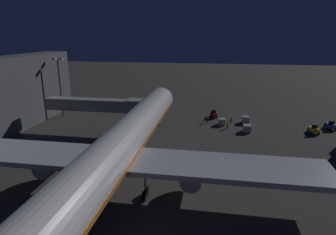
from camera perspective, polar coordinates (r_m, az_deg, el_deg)
name	(u,v)px	position (r m, az deg, el deg)	size (l,w,h in m)	color
ground_plane	(141,153)	(51.33, -5.42, -7.10)	(320.00, 320.00, 0.00)	#383533
airliner_at_gate	(115,153)	(38.35, -10.36, -6.84)	(53.69, 69.25, 20.08)	silver
jet_bridge	(101,105)	(63.52, -13.09, 2.40)	(21.54, 3.40, 7.05)	#9E9E99
apron_floodlight_mast	(60,82)	(76.31, -20.64, 6.55)	(2.90, 0.50, 14.74)	#59595E
pushback_tug	(314,129)	(68.35, 26.87, -2.13)	(1.86, 2.57, 1.95)	yellow
baggage_tug_spare	(214,114)	(73.34, 9.01, 0.65)	(1.86, 2.62, 1.95)	maroon
baggage_tug_lead	(330,125)	(73.03, 29.44, -1.38)	(1.86, 2.74, 1.95)	#234C9E
baggage_container_near_belt	(222,122)	(67.69, 10.60, -0.81)	(1.57, 1.62, 1.44)	#B7BABF
baggage_container_far_row	(245,120)	(70.36, 15.08, -0.39)	(1.62, 1.75, 1.56)	#B7BABF
baggage_container_spare	(247,128)	(64.14, 15.38, -2.07)	(1.66, 1.72, 1.49)	#B7BABF
ground_crew_near_nose_gear	(231,118)	(69.74, 12.41, -0.19)	(0.40, 0.40, 1.77)	black
ground_crew_by_belt_loader	(228,124)	(65.35, 11.74, -1.30)	(0.40, 0.40, 1.71)	black
ground_crew_marshaller_fwd	(208,118)	(68.70, 7.90, -0.15)	(0.40, 0.40, 1.88)	black
traffic_cone_nose_port	(171,119)	(70.42, 0.70, -0.23)	(0.36, 0.36, 0.55)	orange
traffic_cone_nose_starboard	(154,118)	(71.20, -2.81, -0.06)	(0.36, 0.36, 0.55)	orange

